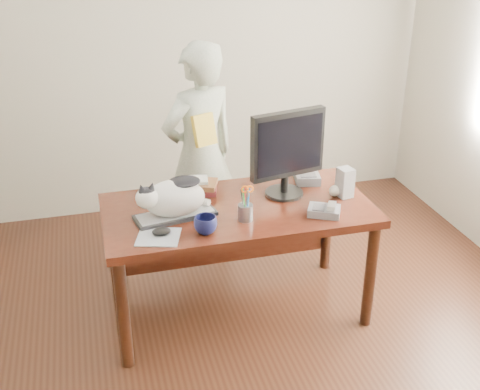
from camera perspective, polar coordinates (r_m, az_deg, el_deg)
name	(u,v)px	position (r m, az deg, el deg)	size (l,w,h in m)	color
room	(270,148)	(2.82, 2.89, 4.47)	(4.50, 4.50, 4.50)	black
desk	(235,222)	(3.72, -0.51, -2.60)	(1.60, 0.80, 0.75)	black
keyboard	(175,215)	(3.48, -6.15, -1.90)	(0.49, 0.26, 0.03)	black
cat	(172,197)	(3.42, -6.46, -0.20)	(0.45, 0.29, 0.26)	silver
monitor	(288,149)	(3.61, 4.53, 4.34)	(0.48, 0.28, 0.54)	black
pen_cup	(246,210)	(3.41, 0.53, -1.47)	(0.09, 0.09, 0.22)	gray
mousepad	(158,237)	(3.29, -7.74, -3.96)	(0.28, 0.26, 0.01)	#A1A7AD
mouse	(161,231)	(3.30, -7.47, -3.43)	(0.12, 0.09, 0.04)	black
coffee_mug	(206,225)	(3.29, -3.29, -2.85)	(0.13, 0.13, 0.10)	black
phone	(325,210)	(3.52, 8.05, -1.44)	(0.22, 0.20, 0.08)	slate
speaker	(345,182)	(3.74, 9.92, 1.18)	(0.10, 0.11, 0.18)	gray
baseball	(335,191)	(3.75, 8.96, 0.39)	(0.07, 0.07, 0.07)	beige
book_stack	(198,186)	(3.77, -4.00, 0.85)	(0.27, 0.23, 0.09)	#4E1419
calculator	(307,176)	(3.94, 6.34, 1.76)	(0.19, 0.23, 0.06)	slate
person	(200,156)	(4.20, -3.80, 3.71)	(0.58, 0.38, 1.60)	silver
held_book	(204,130)	(3.95, -3.42, 6.18)	(0.17, 0.14, 0.21)	gold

